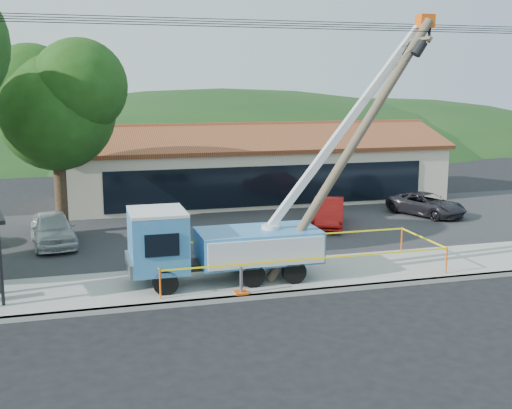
{
  "coord_description": "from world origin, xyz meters",
  "views": [
    {
      "loc": [
        -6.21,
        -17.26,
        6.97
      ],
      "look_at": [
        0.04,
        5.0,
        2.59
      ],
      "focal_mm": 45.0,
      "sensor_mm": 36.0,
      "label": 1
    }
  ],
  "objects_px": {
    "utility_truck": "(222,240)",
    "car_red": "(328,228)",
    "car_silver": "(54,248)",
    "leaning_pole": "(357,138)",
    "car_dark": "(426,217)"
  },
  "relations": [
    {
      "from": "car_silver",
      "to": "utility_truck",
      "type": "bearing_deg",
      "value": -56.97
    },
    {
      "from": "car_silver",
      "to": "car_dark",
      "type": "xyz_separation_m",
      "value": [
        18.77,
        1.36,
        0.0
      ]
    },
    {
      "from": "car_red",
      "to": "utility_truck",
      "type": "bearing_deg",
      "value": -109.88
    },
    {
      "from": "utility_truck",
      "to": "leaning_pole",
      "type": "height_order",
      "value": "utility_truck"
    },
    {
      "from": "leaning_pole",
      "to": "car_silver",
      "type": "height_order",
      "value": "leaning_pole"
    },
    {
      "from": "car_red",
      "to": "car_dark",
      "type": "height_order",
      "value": "car_red"
    },
    {
      "from": "utility_truck",
      "to": "car_red",
      "type": "height_order",
      "value": "utility_truck"
    },
    {
      "from": "leaning_pole",
      "to": "car_red",
      "type": "xyz_separation_m",
      "value": [
        2.16,
        7.8,
        -5.08
      ]
    },
    {
      "from": "utility_truck",
      "to": "car_silver",
      "type": "xyz_separation_m",
      "value": [
        -5.85,
        6.99,
        -1.62
      ]
    },
    {
      "from": "utility_truck",
      "to": "car_red",
      "type": "xyz_separation_m",
      "value": [
        6.96,
        7.33,
        -1.62
      ]
    },
    {
      "from": "utility_truck",
      "to": "car_dark",
      "type": "height_order",
      "value": "utility_truck"
    },
    {
      "from": "utility_truck",
      "to": "car_red",
      "type": "bearing_deg",
      "value": 46.5
    },
    {
      "from": "car_red",
      "to": "car_dark",
      "type": "distance_m",
      "value": 6.04
    },
    {
      "from": "leaning_pole",
      "to": "car_dark",
      "type": "distance_m",
      "value": 13.02
    },
    {
      "from": "car_silver",
      "to": "car_red",
      "type": "bearing_deg",
      "value": -5.39
    }
  ]
}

